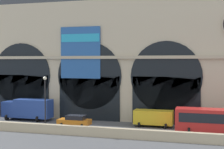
{
  "coord_description": "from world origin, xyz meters",
  "views": [
    {
      "loc": [
        16.93,
        -41.72,
        8.77
      ],
      "look_at": [
        3.54,
        5.0,
        6.85
      ],
      "focal_mm": 53.61,
      "sensor_mm": 36.0,
      "label": 1
    }
  ],
  "objects_px": {
    "street_lamp_quayside": "(45,96)",
    "car_center": "(75,121)",
    "bus_east": "(223,121)",
    "van_mideast": "(154,117)",
    "box_truck_midwest": "(28,109)"
  },
  "relations": [
    {
      "from": "bus_east",
      "to": "street_lamp_quayside",
      "type": "xyz_separation_m",
      "value": [
        -21.18,
        -3.81,
        2.63
      ]
    },
    {
      "from": "car_center",
      "to": "van_mideast",
      "type": "relative_size",
      "value": 0.85
    },
    {
      "from": "box_truck_midwest",
      "to": "van_mideast",
      "type": "xyz_separation_m",
      "value": [
        18.83,
        0.13,
        -0.45
      ]
    },
    {
      "from": "box_truck_midwest",
      "to": "car_center",
      "type": "xyz_separation_m",
      "value": [
        8.67,
        -2.84,
        -0.9
      ]
    },
    {
      "from": "box_truck_midwest",
      "to": "street_lamp_quayside",
      "type": "distance_m",
      "value": 9.77
    },
    {
      "from": "van_mideast",
      "to": "street_lamp_quayside",
      "type": "xyz_separation_m",
      "value": [
        -12.43,
        -6.99,
        3.17
      ]
    },
    {
      "from": "box_truck_midwest",
      "to": "van_mideast",
      "type": "relative_size",
      "value": 1.44
    },
    {
      "from": "van_mideast",
      "to": "street_lamp_quayside",
      "type": "height_order",
      "value": "street_lamp_quayside"
    },
    {
      "from": "street_lamp_quayside",
      "to": "car_center",
      "type": "bearing_deg",
      "value": 60.52
    },
    {
      "from": "car_center",
      "to": "van_mideast",
      "type": "height_order",
      "value": "van_mideast"
    },
    {
      "from": "car_center",
      "to": "box_truck_midwest",
      "type": "bearing_deg",
      "value": 161.86
    },
    {
      "from": "van_mideast",
      "to": "box_truck_midwest",
      "type": "bearing_deg",
      "value": -179.61
    },
    {
      "from": "van_mideast",
      "to": "bus_east",
      "type": "xyz_separation_m",
      "value": [
        8.75,
        -3.19,
        0.54
      ]
    },
    {
      "from": "car_center",
      "to": "bus_east",
      "type": "xyz_separation_m",
      "value": [
        18.9,
        -0.22,
        0.98
      ]
    },
    {
      "from": "box_truck_midwest",
      "to": "car_center",
      "type": "distance_m",
      "value": 9.17
    }
  ]
}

